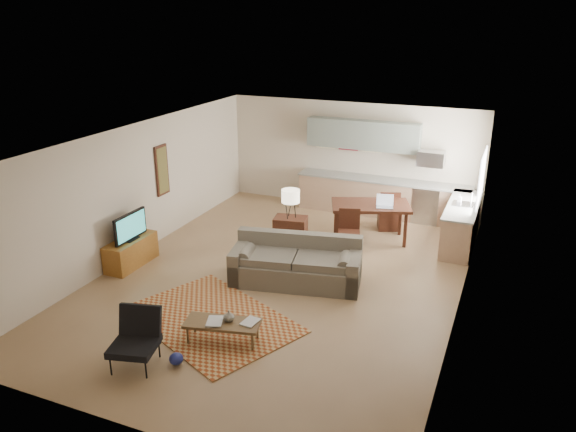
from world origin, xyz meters
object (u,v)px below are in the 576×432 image
at_px(sofa, 296,262).
at_px(console_table, 291,235).
at_px(tv_credenza, 131,252).
at_px(dining_table, 370,222).
at_px(armchair, 134,341).
at_px(coffee_table, 223,332).

xyz_separation_m(sofa, console_table, (-0.64, 1.28, -0.04)).
height_order(tv_credenza, dining_table, dining_table).
bearing_deg(console_table, tv_credenza, -156.23).
height_order(sofa, tv_credenza, sofa).
distance_m(sofa, tv_credenza, 3.38).
height_order(armchair, dining_table, dining_table).
bearing_deg(tv_credenza, coffee_table, -29.81).
height_order(coffee_table, tv_credenza, tv_credenza).
height_order(sofa, console_table, sofa).
bearing_deg(sofa, coffee_table, -108.65).
height_order(sofa, coffee_table, sofa).
distance_m(tv_credenza, dining_table, 5.10).
bearing_deg(tv_credenza, armchair, -51.70).
relative_size(console_table, dining_table, 0.46).
relative_size(sofa, armchair, 3.02).
bearing_deg(sofa, dining_table, 62.71).
relative_size(sofa, dining_table, 1.48).
bearing_deg(armchair, sofa, 56.73).
height_order(coffee_table, console_table, console_table).
relative_size(coffee_table, tv_credenza, 0.97).
bearing_deg(coffee_table, sofa, 70.04).
bearing_deg(sofa, tv_credenza, 177.80).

